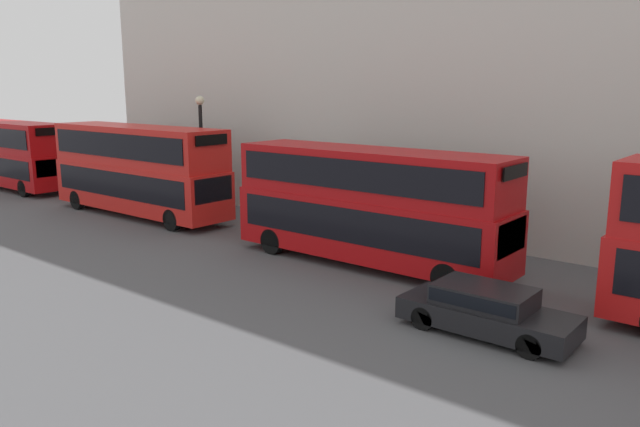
{
  "coord_description": "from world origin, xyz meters",
  "views": [
    {
      "loc": [
        -16.59,
        5.39,
        6.43
      ],
      "look_at": [
        0.48,
        19.31,
        1.91
      ],
      "focal_mm": 35.0,
      "sensor_mm": 36.0,
      "label": 1
    }
  ],
  "objects": [
    {
      "name": "street_lamp",
      "position": [
        3.72,
        29.57,
        3.72
      ],
      "size": [
        0.44,
        0.44,
        5.95
      ],
      "color": "black",
      "rests_on": "ground"
    },
    {
      "name": "bus_third_in_queue",
      "position": [
        1.6,
        31.93,
        2.48
      ],
      "size": [
        2.59,
        11.23,
        4.5
      ],
      "color": "red",
      "rests_on": "ground"
    },
    {
      "name": "bus_second_in_queue",
      "position": [
        1.6,
        17.94,
        2.34
      ],
      "size": [
        2.59,
        10.73,
        4.24
      ],
      "color": "#B20C0F",
      "rests_on": "ground"
    },
    {
      "name": "car_hatchback",
      "position": [
        -1.8,
        11.83,
        0.69
      ],
      "size": [
        1.78,
        4.55,
        1.29
      ],
      "color": "black",
      "rests_on": "ground"
    },
    {
      "name": "bus_trailing",
      "position": [
        1.6,
        45.66,
        2.34
      ],
      "size": [
        2.59,
        10.81,
        4.23
      ],
      "color": "#B20C0F",
      "rests_on": "ground"
    },
    {
      "name": "pedestrian",
      "position": [
        4.23,
        22.18,
        0.74
      ],
      "size": [
        0.36,
        0.36,
        1.61
      ],
      "color": "#26262D",
      "rests_on": "ground"
    }
  ]
}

